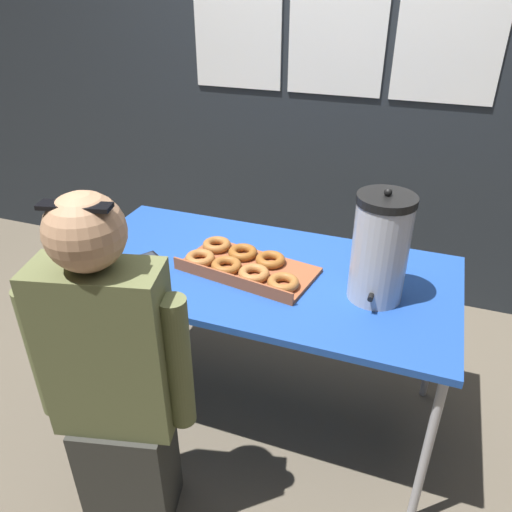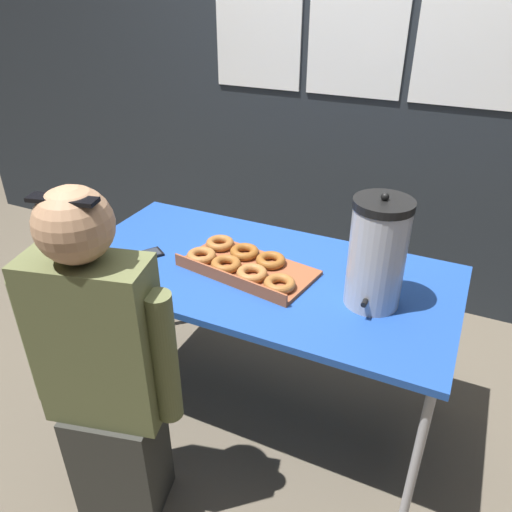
{
  "view_description": "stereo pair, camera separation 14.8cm",
  "coord_description": "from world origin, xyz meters",
  "px_view_note": "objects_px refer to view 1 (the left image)",
  "views": [
    {
      "loc": [
        0.58,
        -1.6,
        1.79
      ],
      "look_at": [
        -0.01,
        0.0,
        0.81
      ],
      "focal_mm": 35.0,
      "sensor_mm": 36.0,
      "label": 1
    },
    {
      "loc": [
        0.71,
        -1.55,
        1.79
      ],
      "look_at": [
        -0.01,
        0.0,
        0.81
      ],
      "focal_mm": 35.0,
      "sensor_mm": 36.0,
      "label": 2
    }
  ],
  "objects_px": {
    "coffee_urn": "(380,248)",
    "person_seated": "(114,383)",
    "cell_phone": "(141,260)",
    "donut_box": "(244,265)"
  },
  "relations": [
    {
      "from": "coffee_urn",
      "to": "cell_phone",
      "type": "bearing_deg",
      "value": -175.34
    },
    {
      "from": "donut_box",
      "to": "person_seated",
      "type": "relative_size",
      "value": 0.44
    },
    {
      "from": "cell_phone",
      "to": "donut_box",
      "type": "bearing_deg",
      "value": 44.8
    },
    {
      "from": "coffee_urn",
      "to": "person_seated",
      "type": "relative_size",
      "value": 0.33
    },
    {
      "from": "cell_phone",
      "to": "coffee_urn",
      "type": "bearing_deg",
      "value": 38.1
    },
    {
      "from": "coffee_urn",
      "to": "cell_phone",
      "type": "height_order",
      "value": "coffee_urn"
    },
    {
      "from": "cell_phone",
      "to": "person_seated",
      "type": "bearing_deg",
      "value": -34.92
    },
    {
      "from": "donut_box",
      "to": "cell_phone",
      "type": "bearing_deg",
      "value": -159.17
    },
    {
      "from": "cell_phone",
      "to": "person_seated",
      "type": "relative_size",
      "value": 0.13
    },
    {
      "from": "donut_box",
      "to": "cell_phone",
      "type": "distance_m",
      "value": 0.43
    }
  ]
}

